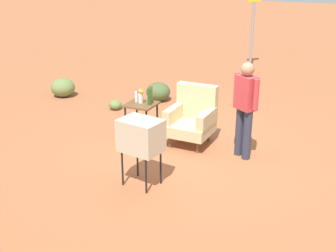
{
  "coord_description": "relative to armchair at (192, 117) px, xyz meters",
  "views": [
    {
      "loc": [
        2.52,
        -6.58,
        3.17
      ],
      "look_at": [
        -0.25,
        -0.65,
        0.65
      ],
      "focal_mm": 46.45,
      "sensor_mm": 36.0,
      "label": 1
    }
  ],
  "objects": [
    {
      "name": "flower_vase",
      "position": [
        -1.06,
        0.01,
        0.27
      ],
      "size": [
        0.14,
        0.1,
        0.27
      ],
      "color": "silver",
      "rests_on": "side_table"
    },
    {
      "name": "shrub_far",
      "position": [
        -2.27,
        1.03,
        -0.39
      ],
      "size": [
        0.28,
        0.28,
        0.22
      ],
      "primitive_type": "ellipsoid",
      "color": "olive",
      "rests_on": "ground"
    },
    {
      "name": "road_sign",
      "position": [
        -0.59,
        6.29,
        0.88
      ],
      "size": [
        0.33,
        0.33,
        2.44
      ],
      "color": "gray",
      "rests_on": "ground"
    },
    {
      "name": "bottle_tall_amber",
      "position": [
        -0.94,
        0.2,
        0.27
      ],
      "size": [
        0.07,
        0.07,
        0.3
      ],
      "primitive_type": "cylinder",
      "color": "brown",
      "rests_on": "side_table"
    },
    {
      "name": "side_table",
      "position": [
        -1.03,
        -0.02,
        0.03
      ],
      "size": [
        0.56,
        0.56,
        0.62
      ],
      "color": "black",
      "rests_on": "ground"
    },
    {
      "name": "shrub_near",
      "position": [
        -1.69,
        2.03,
        -0.28
      ],
      "size": [
        0.57,
        0.57,
        0.44
      ],
      "primitive_type": "ellipsoid",
      "color": "#475B33",
      "rests_on": "ground"
    },
    {
      "name": "person_standing",
      "position": [
        1.01,
        -0.19,
        0.44
      ],
      "size": [
        0.49,
        0.38,
        1.64
      ],
      "color": "#2D3347",
      "rests_on": "ground"
    },
    {
      "name": "shrub_mid",
      "position": [
        -3.97,
        1.36,
        -0.27
      ],
      "size": [
        0.58,
        0.58,
        0.45
      ],
      "primitive_type": "ellipsoid",
      "color": "olive",
      "rests_on": "ground"
    },
    {
      "name": "armchair",
      "position": [
        0.0,
        0.0,
        0.0
      ],
      "size": [
        0.79,
        0.8,
        1.06
      ],
      "color": "brown",
      "rests_on": "ground"
    },
    {
      "name": "ground_plane",
      "position": [
        0.21,
        -0.3,
        -0.5
      ],
      "size": [
        60.0,
        60.0,
        0.0
      ],
      "primitive_type": "plane",
      "color": "#A05B38"
    },
    {
      "name": "bottle_wine_green",
      "position": [
        -0.86,
        -0.0,
        0.28
      ],
      "size": [
        0.07,
        0.07,
        0.32
      ],
      "primitive_type": "cylinder",
      "color": "#1E5623",
      "rests_on": "side_table"
    },
    {
      "name": "tv_on_stand",
      "position": [
        -0.08,
        -1.79,
        0.28
      ],
      "size": [
        0.66,
        0.53,
        1.03
      ],
      "color": "black",
      "rests_on": "ground"
    },
    {
      "name": "bottle_short_clear",
      "position": [
        -1.17,
        0.04,
        0.22
      ],
      "size": [
        0.06,
        0.06,
        0.2
      ],
      "primitive_type": "cylinder",
      "color": "silver",
      "rests_on": "side_table"
    }
  ]
}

